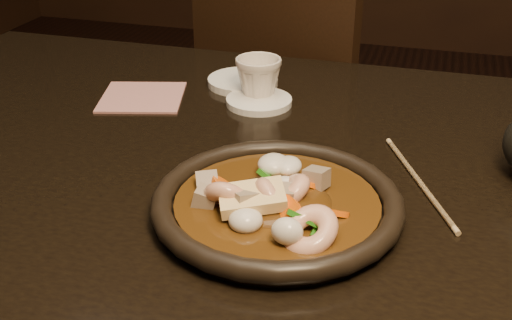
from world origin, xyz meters
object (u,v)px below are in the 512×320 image
(table, at_px, (297,207))
(chair, at_px, (299,120))
(tea_cup, at_px, (258,77))
(plate, at_px, (277,204))

(table, relative_size, chair, 1.69)
(table, xyz_separation_m, tea_cup, (-0.12, 0.21, 0.12))
(chair, distance_m, tea_cup, 0.52)
(table, bearing_deg, tea_cup, 119.88)
(table, distance_m, chair, 0.69)
(table, xyz_separation_m, plate, (0.01, -0.15, 0.09))
(table, height_order, tea_cup, tea_cup)
(plate, bearing_deg, chair, 100.63)
(chair, bearing_deg, tea_cup, 112.94)
(tea_cup, bearing_deg, table, -60.12)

